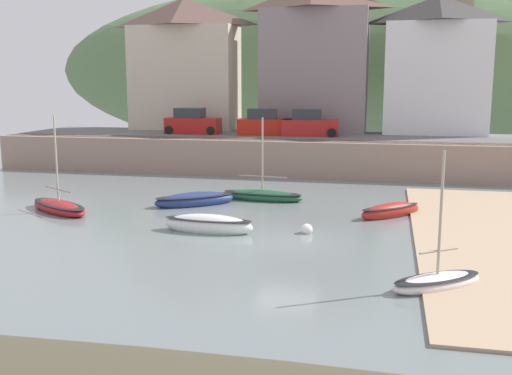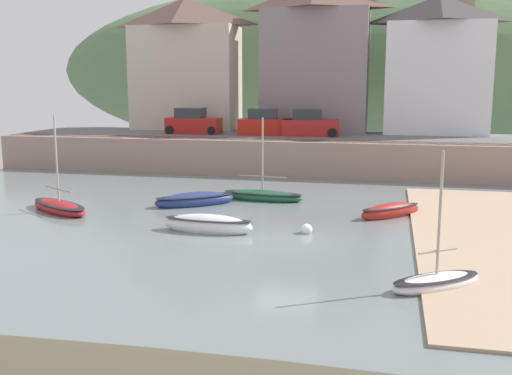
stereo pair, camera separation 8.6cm
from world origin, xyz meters
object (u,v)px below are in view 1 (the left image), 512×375
(waterfront_building_right, at_px, (436,64))
(church_with_spire, at_px, (453,16))
(waterfront_building_left, at_px, (185,63))
(parked_car_end_of_row, at_px, (309,125))
(sailboat_far_left, at_px, (59,207))
(sailboat_tall_mast, at_px, (437,281))
(mooring_buoy, at_px, (307,230))
(sailboat_nearest_shore, at_px, (195,200))
(motorboat_with_cabin, at_px, (391,211))
(sailboat_blue_trim, at_px, (208,225))
(rowboat_small_beached, at_px, (262,196))
(parked_car_near_slipway, at_px, (192,123))
(parked_car_by_wall, at_px, (265,124))
(waterfront_building_centre, at_px, (315,56))

(waterfront_building_right, xyz_separation_m, church_with_spire, (1.40, 4.00, 3.89))
(waterfront_building_left, relative_size, parked_car_end_of_row, 2.51)
(sailboat_far_left, relative_size, sailboat_tall_mast, 1.10)
(mooring_buoy, bearing_deg, sailboat_tall_mast, -50.71)
(waterfront_building_left, relative_size, church_with_spire, 0.60)
(waterfront_building_right, height_order, sailboat_nearest_shore, waterfront_building_right)
(waterfront_building_right, xyz_separation_m, parked_car_end_of_row, (-8.99, -4.50, -4.41))
(sailboat_tall_mast, bearing_deg, motorboat_with_cabin, 61.50)
(sailboat_nearest_shore, bearing_deg, parked_car_end_of_row, 37.94)
(sailboat_blue_trim, height_order, sailboat_tall_mast, sailboat_tall_mast)
(waterfront_building_left, relative_size, waterfront_building_right, 1.04)
(mooring_buoy, bearing_deg, parked_car_end_of_row, 97.21)
(motorboat_with_cabin, bearing_deg, parked_car_end_of_row, 67.42)
(waterfront_building_left, xyz_separation_m, mooring_buoy, (13.45, -23.74, -7.66))
(rowboat_small_beached, bearing_deg, motorboat_with_cabin, -15.37)
(waterfront_building_left, height_order, sailboat_nearest_shore, waterfront_building_left)
(parked_car_near_slipway, bearing_deg, sailboat_tall_mast, -56.41)
(parked_car_by_wall, bearing_deg, sailboat_tall_mast, -73.35)
(sailboat_blue_trim, bearing_deg, rowboat_small_beached, 86.30)
(waterfront_building_centre, relative_size, motorboat_with_cabin, 3.62)
(sailboat_nearest_shore, xyz_separation_m, parked_car_by_wall, (0.73, 14.61, 2.94))
(sailboat_blue_trim, distance_m, parked_car_near_slipway, 21.35)
(waterfront_building_left, height_order, sailboat_far_left, waterfront_building_left)
(waterfront_building_right, relative_size, sailboat_nearest_shore, 2.42)
(parked_car_by_wall, bearing_deg, sailboat_nearest_shore, -99.12)
(sailboat_nearest_shore, bearing_deg, motorboat_with_cabin, -39.87)
(sailboat_tall_mast, distance_m, parked_car_by_wall, 27.54)
(waterfront_building_left, distance_m, sailboat_tall_mast, 35.74)
(waterfront_building_left, xyz_separation_m, parked_car_by_wall, (7.69, -4.50, -4.61))
(sailboat_tall_mast, bearing_deg, parked_car_by_wall, 76.37)
(sailboat_nearest_shore, xyz_separation_m, parked_car_end_of_row, (4.06, 14.61, 2.94))
(sailboat_blue_trim, height_order, rowboat_small_beached, rowboat_small_beached)
(rowboat_small_beached, height_order, sailboat_tall_mast, rowboat_small_beached)
(sailboat_blue_trim, bearing_deg, sailboat_far_left, 167.51)
(waterfront_building_left, bearing_deg, waterfront_building_centre, -0.00)
(waterfront_building_left, height_order, parked_car_near_slipway, waterfront_building_left)
(church_with_spire, xyz_separation_m, sailboat_tall_mast, (-3.06, -33.72, -11.28))
(waterfront_building_left, bearing_deg, parked_car_by_wall, -30.34)
(motorboat_with_cabin, height_order, parked_car_near_slipway, parked_car_near_slipway)
(rowboat_small_beached, bearing_deg, mooring_buoy, -57.50)
(motorboat_with_cabin, bearing_deg, sailboat_blue_trim, 167.70)
(parked_car_by_wall, height_order, parked_car_end_of_row, same)
(parked_car_end_of_row, height_order, mooring_buoy, parked_car_end_of_row)
(motorboat_with_cabin, relative_size, sailboat_nearest_shore, 0.76)
(sailboat_tall_mast, height_order, parked_car_by_wall, parked_car_by_wall)
(church_with_spire, distance_m, parked_car_near_slipway, 22.72)
(sailboat_tall_mast, relative_size, mooring_buoy, 8.73)
(parked_car_near_slipway, relative_size, parked_car_end_of_row, 0.97)
(sailboat_far_left, xyz_separation_m, sailboat_tall_mast, (17.44, -7.62, -0.01))
(waterfront_building_right, height_order, rowboat_small_beached, waterfront_building_right)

